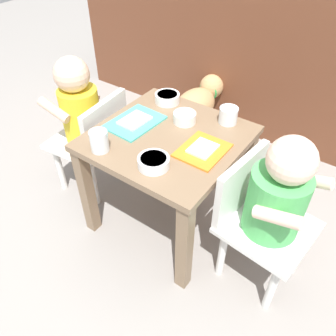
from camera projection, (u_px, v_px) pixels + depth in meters
ground_plane at (168, 217)px, 1.51m from camera, size 7.00×7.00×0.00m
kitchen_cabinet_back at (277, 35)px, 1.78m from camera, size 2.38×0.39×1.03m
dining_table at (168, 154)px, 1.28m from camera, size 0.52×0.51×0.44m
seated_child_left at (83, 114)px, 1.42m from camera, size 0.31×0.31×0.64m
seated_child_right at (274, 199)px, 1.06m from camera, size 0.31×0.31×0.62m
dog at (198, 103)px, 1.86m from camera, size 0.19×0.42×0.31m
food_tray_left at (135, 122)px, 1.28m from camera, size 0.16×0.21×0.02m
food_tray_right at (203, 150)px, 1.15m from camera, size 0.14×0.17×0.02m
water_cup_left at (228, 116)px, 1.27m from camera, size 0.07×0.07×0.06m
water_cup_right at (99, 142)px, 1.14m from camera, size 0.06×0.06×0.07m
cereal_bowl_left_side at (167, 98)px, 1.39m from camera, size 0.10×0.10×0.04m
cereal_bowl_right_side at (154, 162)px, 1.08m from camera, size 0.10×0.10×0.03m
veggie_bowl_far at (184, 117)px, 1.28m from camera, size 0.09×0.09×0.04m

